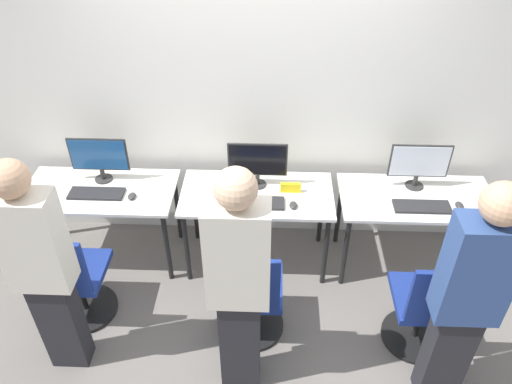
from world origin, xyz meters
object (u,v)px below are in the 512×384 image
at_px(keyboard_left, 96,194).
at_px(mouse_right, 459,205).
at_px(mouse_left, 132,196).
at_px(office_chair_left, 74,283).
at_px(keyboard_right, 422,207).
at_px(mouse_center, 293,205).
at_px(monitor_right, 419,164).
at_px(monitor_left, 99,157).
at_px(person_left, 41,266).
at_px(keyboard_center, 256,203).
at_px(office_chair_center, 251,299).
at_px(person_center, 238,281).
at_px(office_chair_right, 425,311).
at_px(person_right, 468,296).
at_px(monitor_center, 257,162).

relative_size(keyboard_left, mouse_right, 4.71).
height_order(mouse_left, office_chair_left, office_chair_left).
bearing_deg(keyboard_right, mouse_center, -178.42).
bearing_deg(monitor_right, keyboard_right, -90.00).
bearing_deg(mouse_right, monitor_left, 174.86).
relative_size(monitor_left, person_left, 0.28).
height_order(person_left, keyboard_center, person_left).
height_order(keyboard_left, office_chair_center, office_chair_center).
bearing_deg(keyboard_left, person_center, -42.16).
distance_m(person_left, office_chair_right, 2.51).
xyz_separation_m(keyboard_left, office_chair_right, (2.43, -0.76, -0.35)).
xyz_separation_m(keyboard_center, monitor_right, (1.25, 0.28, 0.21)).
distance_m(monitor_left, mouse_left, 0.42).
relative_size(mouse_left, person_right, 0.05).
height_order(monitor_left, mouse_center, monitor_left).
relative_size(keyboard_left, keyboard_center, 1.00).
xyz_separation_m(monitor_right, keyboard_right, (-0.00, -0.27, -0.21)).
height_order(keyboard_left, mouse_left, mouse_left).
relative_size(keyboard_center, office_chair_center, 0.48).
height_order(monitor_center, monitor_right, same).
bearing_deg(monitor_center, monitor_right, 1.37).
bearing_deg(mouse_right, mouse_left, 179.59).
height_order(monitor_right, person_right, person_right).
bearing_deg(person_right, office_chair_right, 94.90).
bearing_deg(mouse_center, mouse_right, 2.13).
bearing_deg(office_chair_right, office_chair_center, 177.35).
distance_m(keyboard_right, mouse_right, 0.28).
height_order(office_chair_left, office_chair_center, same).
bearing_deg(monitor_right, person_center, -135.71).
bearing_deg(keyboard_center, monitor_right, 12.46).
relative_size(office_chair_left, office_chair_center, 1.00).
relative_size(mouse_left, mouse_right, 1.00).
relative_size(monitor_left, office_chair_left, 0.52).
distance_m(office_chair_left, person_left, 0.66).
relative_size(person_left, keyboard_center, 3.93).
height_order(person_left, office_chair_right, person_left).
bearing_deg(keyboard_right, mouse_left, 179.03).
relative_size(keyboard_left, office_chair_center, 0.48).
xyz_separation_m(monitor_center, keyboard_center, (0.00, -0.25, -0.21)).
distance_m(keyboard_center, office_chair_right, 1.42).
height_order(office_chair_left, keyboard_center, office_chair_left).
distance_m(office_chair_left, monitor_right, 2.73).
bearing_deg(office_chair_right, keyboard_right, 85.06).
xyz_separation_m(keyboard_left, monitor_right, (2.49, 0.21, 0.21)).
xyz_separation_m(keyboard_left, monitor_center, (1.25, 0.18, 0.21)).
bearing_deg(mouse_left, office_chair_center, -35.50).
bearing_deg(keyboard_left, mouse_right, -0.96).
height_order(person_center, person_right, person_center).
bearing_deg(mouse_right, office_chair_center, -156.91).
bearing_deg(office_chair_left, person_right, -11.73).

